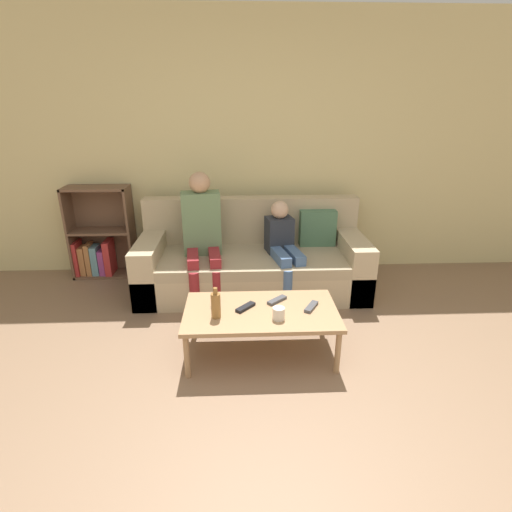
% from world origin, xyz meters
% --- Properties ---
extents(ground_plane, '(22.00, 22.00, 0.00)m').
position_xyz_m(ground_plane, '(0.00, 0.00, 0.00)').
color(ground_plane, '#84664C').
extents(wall_back, '(12.00, 0.06, 2.60)m').
position_xyz_m(wall_back, '(0.00, 2.85, 1.30)').
color(wall_back, beige).
rests_on(wall_back, ground_plane).
extents(couch, '(2.17, 0.89, 0.85)m').
position_xyz_m(couch, '(-0.02, 2.29, 0.28)').
color(couch, tan).
rests_on(couch, ground_plane).
extents(bookshelf, '(0.64, 0.28, 0.96)m').
position_xyz_m(bookshelf, '(-1.63, 2.70, 0.38)').
color(bookshelf, brown).
rests_on(bookshelf, ground_plane).
extents(coffee_table, '(1.10, 0.61, 0.36)m').
position_xyz_m(coffee_table, '(-0.01, 1.17, 0.33)').
color(coffee_table, '#A87F56').
rests_on(coffee_table, ground_plane).
extents(person_adult, '(0.39, 0.65, 1.16)m').
position_xyz_m(person_adult, '(-0.50, 2.21, 0.65)').
color(person_adult, maroon).
rests_on(person_adult, ground_plane).
extents(person_child, '(0.36, 0.65, 0.89)m').
position_xyz_m(person_child, '(0.26, 2.16, 0.50)').
color(person_child, '#476693').
rests_on(person_child, ground_plane).
extents(cup_near, '(0.09, 0.09, 0.09)m').
position_xyz_m(cup_near, '(0.10, 1.03, 0.40)').
color(cup_near, silver).
rests_on(cup_near, coffee_table).
extents(tv_remote_0, '(0.06, 0.17, 0.02)m').
position_xyz_m(tv_remote_0, '(-0.34, 1.28, 0.37)').
color(tv_remote_0, '#47474C').
rests_on(tv_remote_0, coffee_table).
extents(tv_remote_1, '(0.15, 0.16, 0.02)m').
position_xyz_m(tv_remote_1, '(-0.12, 1.19, 0.37)').
color(tv_remote_1, black).
rests_on(tv_remote_1, coffee_table).
extents(tv_remote_2, '(0.13, 0.17, 0.02)m').
position_xyz_m(tv_remote_2, '(0.36, 1.18, 0.37)').
color(tv_remote_2, '#47474C').
rests_on(tv_remote_2, coffee_table).
extents(tv_remote_3, '(0.16, 0.15, 0.02)m').
position_xyz_m(tv_remote_3, '(0.12, 1.29, 0.37)').
color(tv_remote_3, '#47474C').
rests_on(tv_remote_3, coffee_table).
extents(bottle, '(0.07, 0.07, 0.23)m').
position_xyz_m(bottle, '(-0.33, 1.08, 0.46)').
color(bottle, olive).
rests_on(bottle, coffee_table).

